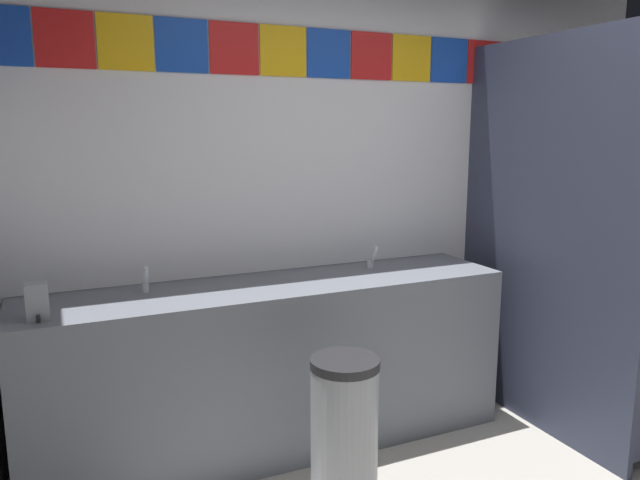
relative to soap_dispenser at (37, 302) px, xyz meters
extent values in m
cube|color=silver|center=(1.80, 0.48, 0.42)|extent=(4.01, 0.08, 2.78)
cube|color=red|center=(0.20, 0.43, 1.11)|extent=(0.26, 0.01, 0.26)
cube|color=yellow|center=(0.46, 0.43, 1.11)|extent=(0.26, 0.01, 0.26)
cube|color=#1947B7|center=(0.73, 0.43, 1.11)|extent=(0.26, 0.01, 0.26)
cube|color=red|center=(1.00, 0.43, 1.11)|extent=(0.26, 0.01, 0.26)
cube|color=yellow|center=(1.27, 0.43, 1.11)|extent=(0.26, 0.01, 0.26)
cube|color=#1947B7|center=(1.53, 0.43, 1.11)|extent=(0.26, 0.01, 0.26)
cube|color=red|center=(1.80, 0.43, 1.11)|extent=(0.26, 0.01, 0.26)
cube|color=yellow|center=(2.07, 0.43, 1.11)|extent=(0.26, 0.01, 0.26)
cube|color=#1947B7|center=(2.34, 0.43, 1.11)|extent=(0.26, 0.01, 0.26)
cube|color=red|center=(2.60, 0.43, 1.11)|extent=(0.26, 0.01, 0.26)
cube|color=yellow|center=(2.87, 0.43, 1.11)|extent=(0.26, 0.01, 0.26)
cube|color=#1947B7|center=(3.14, 0.43, 1.11)|extent=(0.26, 0.01, 0.26)
cube|color=red|center=(3.41, 0.43, 1.11)|extent=(0.26, 0.01, 0.26)
cube|color=yellow|center=(3.67, 0.43, 1.11)|extent=(0.26, 0.01, 0.26)
cube|color=slate|center=(1.10, 0.16, -0.53)|extent=(2.50, 0.56, 0.90)
cube|color=slate|center=(1.10, 0.43, -0.12)|extent=(2.50, 0.03, 0.08)
cylinder|color=white|center=(0.47, 0.13, -0.13)|extent=(0.34, 0.34, 0.10)
cylinder|color=white|center=(1.72, 0.13, -0.13)|extent=(0.34, 0.34, 0.10)
cylinder|color=silver|center=(0.47, 0.27, -0.05)|extent=(0.04, 0.04, 0.05)
cylinder|color=silver|center=(0.47, 0.22, 0.02)|extent=(0.02, 0.06, 0.09)
cylinder|color=silver|center=(1.72, 0.27, -0.05)|extent=(0.04, 0.04, 0.05)
cylinder|color=silver|center=(1.72, 0.22, 0.02)|extent=(0.02, 0.06, 0.09)
cube|color=gray|center=(0.00, 0.00, 0.00)|extent=(0.09, 0.07, 0.16)
cylinder|color=black|center=(0.00, -0.04, -0.06)|extent=(0.02, 0.02, 0.03)
cube|color=#33384C|center=(2.54, -0.21, 0.11)|extent=(0.04, 1.31, 2.17)
cylinder|color=white|center=(3.06, -0.03, -0.78)|extent=(0.38, 0.38, 0.40)
torus|color=white|center=(3.06, -0.03, -0.56)|extent=(0.39, 0.39, 0.05)
cube|color=white|center=(3.06, 0.18, -0.41)|extent=(0.34, 0.17, 0.34)
cylinder|color=#999EA3|center=(1.16, -0.53, -0.63)|extent=(0.29, 0.29, 0.69)
cylinder|color=#262628|center=(1.16, -0.53, -0.27)|extent=(0.30, 0.30, 0.04)
camera|label=1|loc=(0.08, -2.66, 0.70)|focal=33.72mm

